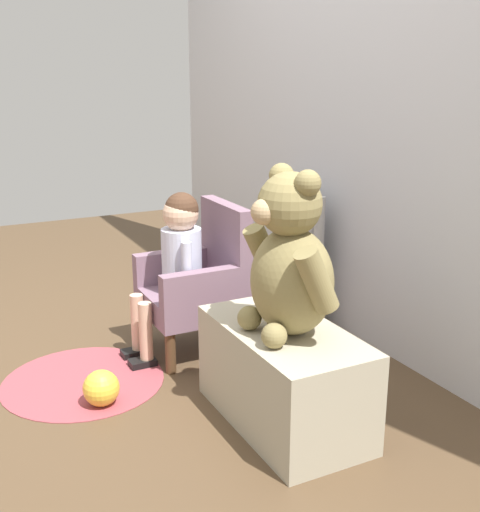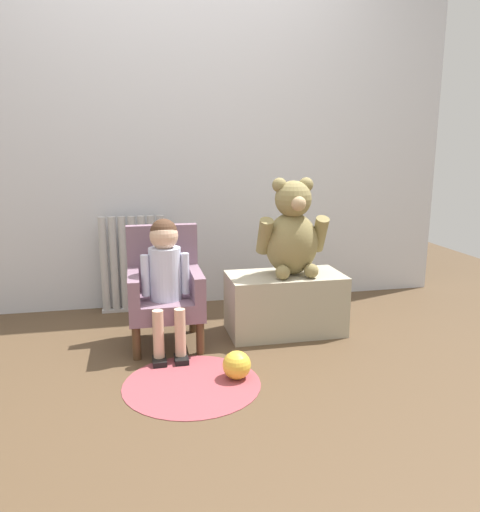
% 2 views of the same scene
% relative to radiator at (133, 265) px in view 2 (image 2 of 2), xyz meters
% --- Properties ---
extents(ground_plane, '(6.00, 6.00, 0.00)m').
position_rel_radiator_xyz_m(ground_plane, '(0.32, -1.14, -0.32)').
color(ground_plane, '#4F3A27').
extents(back_wall, '(3.80, 0.05, 2.40)m').
position_rel_radiator_xyz_m(back_wall, '(0.32, 0.12, 0.88)').
color(back_wall, silver).
rests_on(back_wall, ground_plane).
extents(radiator, '(0.43, 0.05, 0.64)m').
position_rel_radiator_xyz_m(radiator, '(0.00, 0.00, 0.00)').
color(radiator, '#B1B0B0').
rests_on(radiator, ground_plane).
extents(child_armchair, '(0.39, 0.39, 0.65)m').
position_rel_radiator_xyz_m(child_armchair, '(0.17, -0.59, -0.01)').
color(child_armchair, slate).
rests_on(child_armchair, ground_plane).
extents(child_figure, '(0.25, 0.35, 0.71)m').
position_rel_radiator_xyz_m(child_figure, '(0.17, -0.70, 0.14)').
color(child_figure, silver).
rests_on(child_figure, ground_plane).
extents(low_bench, '(0.67, 0.35, 0.35)m').
position_rel_radiator_xyz_m(low_bench, '(0.86, -0.59, -0.14)').
color(low_bench, '#A89F88').
rests_on(low_bench, ground_plane).
extents(large_teddy_bear, '(0.41, 0.29, 0.56)m').
position_rel_radiator_xyz_m(large_teddy_bear, '(0.90, -0.59, 0.28)').
color(large_teddy_bear, olive).
rests_on(large_teddy_bear, low_bench).
extents(floor_rug, '(0.64, 0.64, 0.01)m').
position_rel_radiator_xyz_m(floor_rug, '(0.24, -1.15, -0.31)').
color(floor_rug, '#943F46').
rests_on(floor_rug, ground_plane).
extents(toy_ball, '(0.14, 0.14, 0.14)m').
position_rel_radiator_xyz_m(toy_ball, '(0.46, -1.13, -0.25)').
color(toy_ball, gold).
rests_on(toy_ball, ground_plane).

